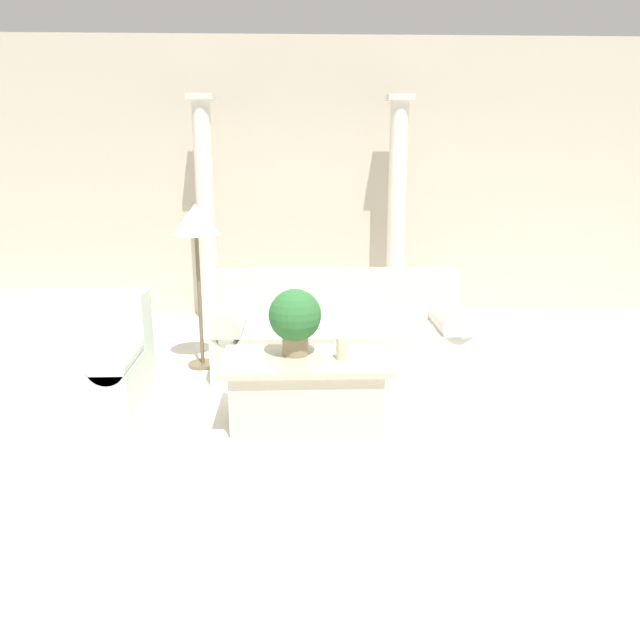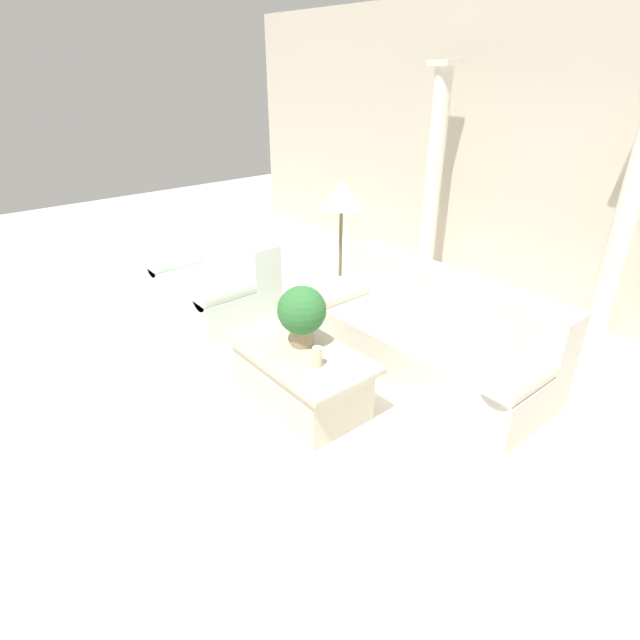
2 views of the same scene
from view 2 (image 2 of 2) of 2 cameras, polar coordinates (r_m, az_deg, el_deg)
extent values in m
plane|color=silver|center=(4.53, 2.69, -6.13)|extent=(16.00, 16.00, 0.00)
cube|color=beige|center=(6.04, 23.49, 16.64)|extent=(10.00, 0.06, 3.20)
cube|color=beige|center=(4.56, 11.76, -3.36)|extent=(2.24, 0.90, 0.42)
cube|color=beige|center=(4.58, 14.60, 2.51)|extent=(2.24, 0.31, 0.44)
cylinder|color=beige|center=(5.03, 3.48, 3.73)|extent=(0.28, 0.90, 0.28)
cylinder|color=beige|center=(3.99, 22.99, -5.27)|extent=(0.28, 0.90, 0.28)
cube|color=silver|center=(5.67, -12.11, 2.91)|extent=(1.41, 0.90, 0.42)
cube|color=silver|center=(5.64, -9.92, 7.70)|extent=(1.41, 0.31, 0.44)
cylinder|color=silver|center=(6.05, -14.94, 6.99)|extent=(0.28, 0.90, 0.28)
cylinder|color=silver|center=(5.10, -9.37, 3.78)|extent=(0.28, 0.90, 0.28)
cube|color=beige|center=(4.06, -2.20, -6.73)|extent=(1.08, 0.61, 0.45)
cube|color=#BCB398|center=(3.93, -2.26, -3.78)|extent=(1.22, 0.69, 0.04)
cylinder|color=#937F60|center=(3.98, -2.04, -1.87)|extent=(0.19, 0.19, 0.14)
sphere|color=#2D6B33|center=(3.87, -2.10, 1.12)|extent=(0.39, 0.39, 0.39)
cylinder|color=beige|center=(3.69, -0.32, -4.23)|extent=(0.08, 0.08, 0.16)
cylinder|color=brown|center=(5.49, 2.20, 0.40)|extent=(0.27, 0.27, 0.03)
cylinder|color=brown|center=(5.24, 2.32, 6.39)|extent=(0.04, 0.04, 1.20)
cone|color=beige|center=(5.03, 2.48, 14.22)|extent=(0.43, 0.43, 0.27)
cylinder|color=silver|center=(6.26, 12.77, 15.04)|extent=(0.20, 0.20, 2.47)
cube|color=silver|center=(6.14, 14.10, 26.63)|extent=(0.28, 0.28, 0.06)
cylinder|color=silver|center=(5.26, 31.49, 9.46)|extent=(0.20, 0.20, 2.47)
camera|label=1|loc=(3.61, -76.20, -2.93)|focal=35.00mm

